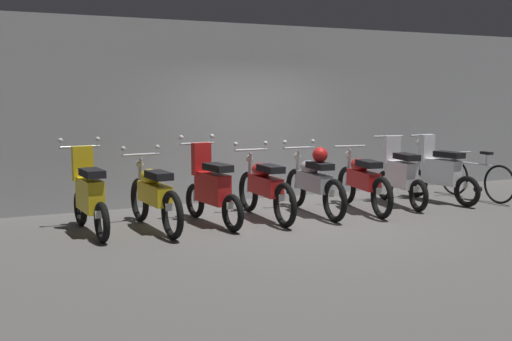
{
  "coord_description": "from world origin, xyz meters",
  "views": [
    {
      "loc": [
        -4.18,
        -7.73,
        1.88
      ],
      "look_at": [
        -0.58,
        0.43,
        0.75
      ],
      "focal_mm": 41.81,
      "sensor_mm": 36.0,
      "label": 1
    }
  ],
  "objects_px": {
    "motorbike_slot_4": "(314,181)",
    "motorbike_slot_5": "(363,181)",
    "motorbike_slot_1": "(154,195)",
    "motorbike_slot_7": "(439,172)",
    "motorbike_slot_2": "(211,188)",
    "motorbike_slot_6": "(400,175)",
    "motorbike_slot_0": "(89,195)",
    "bicycle": "(476,179)",
    "motorbike_slot_3": "(265,187)"
  },
  "relations": [
    {
      "from": "motorbike_slot_4",
      "to": "motorbike_slot_5",
      "type": "distance_m",
      "value": 0.87
    },
    {
      "from": "motorbike_slot_1",
      "to": "motorbike_slot_5",
      "type": "xyz_separation_m",
      "value": [
        3.46,
        -0.02,
        -0.0
      ]
    },
    {
      "from": "motorbike_slot_5",
      "to": "motorbike_slot_7",
      "type": "xyz_separation_m",
      "value": [
        1.72,
        0.16,
        0.03
      ]
    },
    {
      "from": "motorbike_slot_4",
      "to": "motorbike_slot_2",
      "type": "bearing_deg",
      "value": -178.88
    },
    {
      "from": "motorbike_slot_2",
      "to": "motorbike_slot_6",
      "type": "height_order",
      "value": "motorbike_slot_2"
    },
    {
      "from": "motorbike_slot_0",
      "to": "motorbike_slot_1",
      "type": "height_order",
      "value": "motorbike_slot_0"
    },
    {
      "from": "motorbike_slot_7",
      "to": "bicycle",
      "type": "xyz_separation_m",
      "value": [
        0.79,
        -0.08,
        -0.16
      ]
    },
    {
      "from": "motorbike_slot_0",
      "to": "motorbike_slot_3",
      "type": "relative_size",
      "value": 0.86
    },
    {
      "from": "motorbike_slot_0",
      "to": "motorbike_slot_1",
      "type": "bearing_deg",
      "value": -8.76
    },
    {
      "from": "motorbike_slot_0",
      "to": "motorbike_slot_6",
      "type": "height_order",
      "value": "motorbike_slot_0"
    },
    {
      "from": "motorbike_slot_5",
      "to": "bicycle",
      "type": "xyz_separation_m",
      "value": [
        2.5,
        0.08,
        -0.13
      ]
    },
    {
      "from": "motorbike_slot_0",
      "to": "motorbike_slot_7",
      "type": "relative_size",
      "value": 1.0
    },
    {
      "from": "motorbike_slot_6",
      "to": "bicycle",
      "type": "relative_size",
      "value": 0.97
    },
    {
      "from": "motorbike_slot_6",
      "to": "motorbike_slot_7",
      "type": "xyz_separation_m",
      "value": [
        0.85,
        0.0,
        0.0
      ]
    },
    {
      "from": "motorbike_slot_0",
      "to": "motorbike_slot_2",
      "type": "relative_size",
      "value": 1.0
    },
    {
      "from": "motorbike_slot_2",
      "to": "motorbike_slot_7",
      "type": "xyz_separation_m",
      "value": [
        4.32,
        0.11,
        -0.0
      ]
    },
    {
      "from": "motorbike_slot_1",
      "to": "bicycle",
      "type": "height_order",
      "value": "motorbike_slot_1"
    },
    {
      "from": "motorbike_slot_6",
      "to": "motorbike_slot_7",
      "type": "relative_size",
      "value": 1.0
    },
    {
      "from": "motorbike_slot_4",
      "to": "bicycle",
      "type": "relative_size",
      "value": 1.13
    },
    {
      "from": "bicycle",
      "to": "motorbike_slot_2",
      "type": "bearing_deg",
      "value": -179.65
    },
    {
      "from": "motorbike_slot_2",
      "to": "bicycle",
      "type": "bearing_deg",
      "value": 0.35
    },
    {
      "from": "motorbike_slot_7",
      "to": "bicycle",
      "type": "relative_size",
      "value": 0.97
    },
    {
      "from": "motorbike_slot_2",
      "to": "motorbike_slot_3",
      "type": "relative_size",
      "value": 0.86
    },
    {
      "from": "motorbike_slot_1",
      "to": "motorbike_slot_3",
      "type": "height_order",
      "value": "same"
    },
    {
      "from": "motorbike_slot_6",
      "to": "motorbike_slot_1",
      "type": "bearing_deg",
      "value": -178.25
    },
    {
      "from": "motorbike_slot_1",
      "to": "motorbike_slot_6",
      "type": "xyz_separation_m",
      "value": [
        4.33,
        0.13,
        0.03
      ]
    },
    {
      "from": "motorbike_slot_0",
      "to": "motorbike_slot_3",
      "type": "xyz_separation_m",
      "value": [
        2.59,
        -0.09,
        -0.04
      ]
    },
    {
      "from": "motorbike_slot_5",
      "to": "motorbike_slot_7",
      "type": "distance_m",
      "value": 1.73
    },
    {
      "from": "motorbike_slot_0",
      "to": "motorbike_slot_4",
      "type": "distance_m",
      "value": 3.46
    },
    {
      "from": "motorbike_slot_7",
      "to": "bicycle",
      "type": "distance_m",
      "value": 0.81
    },
    {
      "from": "motorbike_slot_1",
      "to": "motorbike_slot_3",
      "type": "distance_m",
      "value": 1.73
    },
    {
      "from": "motorbike_slot_3",
      "to": "bicycle",
      "type": "relative_size",
      "value": 1.13
    },
    {
      "from": "motorbike_slot_0",
      "to": "motorbike_slot_7",
      "type": "xyz_separation_m",
      "value": [
        6.04,
        -0.0,
        -0.0
      ]
    },
    {
      "from": "bicycle",
      "to": "motorbike_slot_6",
      "type": "bearing_deg",
      "value": 177.2
    },
    {
      "from": "motorbike_slot_3",
      "to": "bicycle",
      "type": "bearing_deg",
      "value": 0.13
    },
    {
      "from": "motorbike_slot_1",
      "to": "bicycle",
      "type": "bearing_deg",
      "value": 0.5
    },
    {
      "from": "motorbike_slot_0",
      "to": "motorbike_slot_2",
      "type": "xyz_separation_m",
      "value": [
        1.72,
        -0.11,
        0.0
      ]
    },
    {
      "from": "bicycle",
      "to": "motorbike_slot_3",
      "type": "bearing_deg",
      "value": -179.87
    },
    {
      "from": "motorbike_slot_4",
      "to": "motorbike_slot_6",
      "type": "bearing_deg",
      "value": 2.54
    },
    {
      "from": "motorbike_slot_0",
      "to": "motorbike_slot_6",
      "type": "relative_size",
      "value": 1.0
    },
    {
      "from": "motorbike_slot_1",
      "to": "motorbike_slot_6",
      "type": "bearing_deg",
      "value": 1.75
    },
    {
      "from": "motorbike_slot_3",
      "to": "motorbike_slot_4",
      "type": "xyz_separation_m",
      "value": [
        0.86,
        0.01,
        0.04
      ]
    },
    {
      "from": "motorbike_slot_1",
      "to": "motorbike_slot_4",
      "type": "relative_size",
      "value": 1.0
    },
    {
      "from": "motorbike_slot_4",
      "to": "bicycle",
      "type": "bearing_deg",
      "value": -0.05
    },
    {
      "from": "motorbike_slot_5",
      "to": "motorbike_slot_0",
      "type": "bearing_deg",
      "value": 177.92
    },
    {
      "from": "motorbike_slot_0",
      "to": "bicycle",
      "type": "xyz_separation_m",
      "value": [
        6.83,
        -0.08,
        -0.17
      ]
    },
    {
      "from": "motorbike_slot_3",
      "to": "motorbike_slot_4",
      "type": "distance_m",
      "value": 0.86
    },
    {
      "from": "motorbike_slot_0",
      "to": "bicycle",
      "type": "bearing_deg",
      "value": -0.68
    },
    {
      "from": "motorbike_slot_0",
      "to": "motorbike_slot_7",
      "type": "height_order",
      "value": "motorbike_slot_0"
    },
    {
      "from": "motorbike_slot_0",
      "to": "bicycle",
      "type": "relative_size",
      "value": 0.97
    }
  ]
}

